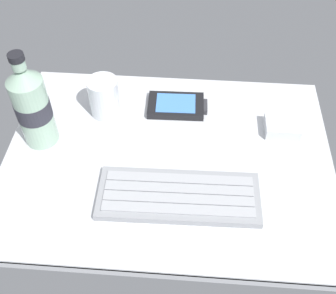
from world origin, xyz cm
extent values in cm
cube|color=silver|center=(0.00, 0.00, -1.00)|extent=(64.00, 48.00, 2.00)
cube|color=silver|center=(0.00, -23.40, 0.40)|extent=(64.00, 1.20, 0.80)
cube|color=#93969B|center=(2.65, -9.53, 0.70)|extent=(29.22, 11.58, 1.40)
cube|color=#ADAFB5|center=(2.58, -6.23, 1.55)|extent=(26.71, 2.54, 0.30)
cube|color=#ADAFB5|center=(2.63, -8.43, 1.55)|extent=(26.71, 2.54, 0.30)
cube|color=#ADAFB5|center=(2.67, -10.63, 1.55)|extent=(26.71, 2.54, 0.30)
cube|color=#ADAFB5|center=(2.71, -12.83, 1.55)|extent=(26.71, 2.54, 0.30)
cube|color=black|center=(0.63, 14.00, 0.70)|extent=(12.19, 7.90, 1.40)
cube|color=#4C8CEA|center=(0.63, 14.00, 1.45)|extent=(8.55, 6.14, 0.10)
cube|color=#333338|center=(7.03, 14.16, 0.70)|extent=(0.89, 3.82, 1.12)
cylinder|color=silver|center=(-14.25, 11.69, 4.25)|extent=(6.40, 6.40, 8.50)
cylinder|color=brown|center=(-14.25, 11.69, 3.26)|extent=(5.50, 5.50, 6.12)
cylinder|color=#9EC1A8|center=(-25.80, 3.06, 7.50)|extent=(6.60, 6.60, 15.00)
cone|color=#9EC1A8|center=(-25.80, 3.06, 16.40)|extent=(6.60, 6.60, 2.80)
cylinder|color=#9EC1A8|center=(-25.80, 3.06, 18.70)|extent=(2.51, 2.51, 1.80)
cylinder|color=black|center=(-25.80, 3.06, 20.20)|extent=(2.77, 2.77, 1.20)
cylinder|color=#2D2D38|center=(-25.80, 3.06, 8.25)|extent=(6.73, 6.73, 3.80)
cube|color=silver|center=(22.79, 8.78, 1.20)|extent=(7.03, 5.64, 2.40)
camera|label=1|loc=(3.99, -52.38, 63.14)|focal=44.87mm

